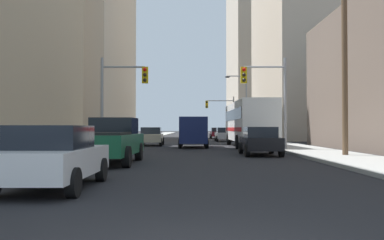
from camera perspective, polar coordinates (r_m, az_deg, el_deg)
The scene contains 17 objects.
sidewalk_left at distance 54.75m, azimuth -7.53°, elevation -2.56°, with size 3.52×160.00×0.15m, color #9E9E99.
sidewalk_right at distance 54.77m, azimuth 7.31°, elevation -2.56°, with size 3.52×160.00×0.15m, color #9E9E99.
city_bus at distance 32.08m, azimuth 7.61°, elevation -0.27°, with size 2.67×11.53×3.40m.
pickup_truck_green at distance 17.41m, azimuth -11.37°, elevation -2.83°, with size 2.20×5.45×1.90m.
cargo_van_navy at distance 31.19m, azimuth -0.02°, elevation -1.44°, with size 2.16×5.22×2.26m.
sedan_white at distance 10.52m, azimuth -18.81°, elevation -4.81°, with size 1.95×4.21×1.52m.
sedan_black at distance 22.51m, azimuth 9.14°, elevation -2.86°, with size 1.95×4.22×1.52m.
sedan_beige at distance 34.63m, azimuth -5.83°, elevation -2.25°, with size 1.95×4.24×1.52m.
sedan_silver at distance 45.81m, azimuth 4.25°, elevation -1.98°, with size 1.95×4.24×1.52m.
sedan_maroon at distance 57.78m, azimuth 3.26°, elevation -1.80°, with size 1.95×4.25×1.52m.
traffic_signal_near_left at distance 27.05m, azimuth -9.89°, elevation 4.30°, with size 3.06×0.44×6.00m.
traffic_signal_near_right at distance 27.09m, azimuth 9.99°, elevation 4.28°, with size 2.94×0.44×6.00m.
traffic_signal_far_right at distance 59.61m, azimuth 3.85°, elevation 1.38°, with size 4.16×0.44×6.00m.
utility_pole_right at distance 22.02m, azimuth 20.07°, elevation 9.99°, with size 2.20×0.28×10.79m.
street_lamp_right at distance 46.70m, azimuth 6.82°, elevation 2.68°, with size 2.48×0.32×7.50m.
building_left_mid_office at distance 61.04m, azimuth -18.77°, elevation 13.91°, with size 19.12×24.84×34.45m, color #B7A893.
building_right_mid_block at distance 60.97m, azimuth 17.22°, elevation 13.92°, with size 15.87×23.10×34.45m, color #B7A893.
Camera 1 is at (-0.10, -4.28, 1.46)m, focal length 38.69 mm.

